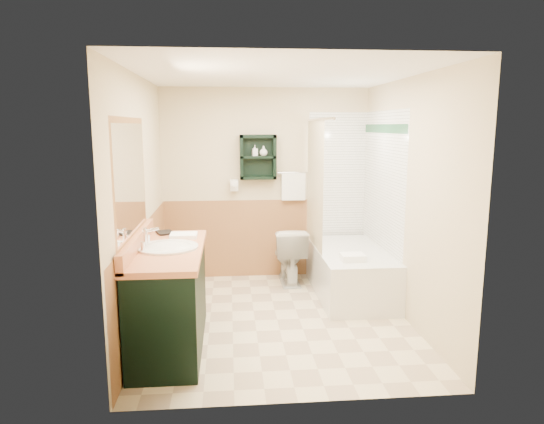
# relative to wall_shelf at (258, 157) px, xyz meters

# --- Properties ---
(floor) EXTENTS (3.00, 3.00, 0.00)m
(floor) POSITION_rel_wall_shelf_xyz_m (0.10, -1.41, -1.55)
(floor) COLOR beige
(floor) RESTS_ON ground
(back_wall) EXTENTS (2.60, 0.04, 2.40)m
(back_wall) POSITION_rel_wall_shelf_xyz_m (0.10, 0.11, -0.35)
(back_wall) COLOR beige
(back_wall) RESTS_ON ground
(left_wall) EXTENTS (0.04, 3.00, 2.40)m
(left_wall) POSITION_rel_wall_shelf_xyz_m (-1.22, -1.41, -0.35)
(left_wall) COLOR beige
(left_wall) RESTS_ON ground
(right_wall) EXTENTS (0.04, 3.00, 2.40)m
(right_wall) POSITION_rel_wall_shelf_xyz_m (1.42, -1.41, -0.35)
(right_wall) COLOR beige
(right_wall) RESTS_ON ground
(ceiling) EXTENTS (2.60, 3.00, 0.04)m
(ceiling) POSITION_rel_wall_shelf_xyz_m (0.10, -1.41, 0.87)
(ceiling) COLOR white
(ceiling) RESTS_ON back_wall
(wainscot_left) EXTENTS (2.98, 2.98, 1.00)m
(wainscot_left) POSITION_rel_wall_shelf_xyz_m (-1.19, -1.41, -1.05)
(wainscot_left) COLOR #B27748
(wainscot_left) RESTS_ON left_wall
(wainscot_back) EXTENTS (2.58, 2.58, 1.00)m
(wainscot_back) POSITION_rel_wall_shelf_xyz_m (0.10, 0.08, -1.05)
(wainscot_back) COLOR #B27748
(wainscot_back) RESTS_ON back_wall
(mirror_frame) EXTENTS (1.30, 1.30, 1.00)m
(mirror_frame) POSITION_rel_wall_shelf_xyz_m (-1.17, -1.96, -0.05)
(mirror_frame) COLOR #925E30
(mirror_frame) RESTS_ON left_wall
(mirror_glass) EXTENTS (1.20, 1.20, 0.90)m
(mirror_glass) POSITION_rel_wall_shelf_xyz_m (-1.17, -1.96, -0.05)
(mirror_glass) COLOR white
(mirror_glass) RESTS_ON left_wall
(tile_right) EXTENTS (1.50, 1.50, 2.10)m
(tile_right) POSITION_rel_wall_shelf_xyz_m (1.38, -0.66, -0.50)
(tile_right) COLOR white
(tile_right) RESTS_ON right_wall
(tile_back) EXTENTS (0.95, 0.95, 2.10)m
(tile_back) POSITION_rel_wall_shelf_xyz_m (1.13, 0.07, -0.50)
(tile_back) COLOR white
(tile_back) RESTS_ON back_wall
(tile_accent) EXTENTS (1.50, 1.50, 0.10)m
(tile_accent) POSITION_rel_wall_shelf_xyz_m (1.37, -0.66, 0.35)
(tile_accent) COLOR #154C29
(tile_accent) RESTS_ON right_wall
(wall_shelf) EXTENTS (0.45, 0.15, 0.55)m
(wall_shelf) POSITION_rel_wall_shelf_xyz_m (0.00, 0.00, 0.00)
(wall_shelf) COLOR black
(wall_shelf) RESTS_ON back_wall
(hair_dryer) EXTENTS (0.10, 0.24, 0.18)m
(hair_dryer) POSITION_rel_wall_shelf_xyz_m (-0.30, 0.02, -0.35)
(hair_dryer) COLOR white
(hair_dryer) RESTS_ON back_wall
(towel_bar) EXTENTS (0.40, 0.06, 0.40)m
(towel_bar) POSITION_rel_wall_shelf_xyz_m (0.45, 0.04, -0.20)
(towel_bar) COLOR white
(towel_bar) RESTS_ON back_wall
(curtain_rod) EXTENTS (0.03, 1.60, 0.03)m
(curtain_rod) POSITION_rel_wall_shelf_xyz_m (0.63, -0.66, 0.45)
(curtain_rod) COLOR silver
(curtain_rod) RESTS_ON back_wall
(shower_curtain) EXTENTS (1.05, 1.05, 1.70)m
(shower_curtain) POSITION_rel_wall_shelf_xyz_m (0.63, -0.48, -0.40)
(shower_curtain) COLOR beige
(shower_curtain) RESTS_ON curtain_rod
(vanity) EXTENTS (0.59, 1.42, 0.90)m
(vanity) POSITION_rel_wall_shelf_xyz_m (-0.89, -1.92, -1.10)
(vanity) COLOR black
(vanity) RESTS_ON ground
(bathtub) EXTENTS (0.80, 1.50, 0.54)m
(bathtub) POSITION_rel_wall_shelf_xyz_m (1.03, -0.74, -1.28)
(bathtub) COLOR silver
(bathtub) RESTS_ON ground
(toilet) EXTENTS (0.40, 0.71, 0.69)m
(toilet) POSITION_rel_wall_shelf_xyz_m (0.37, -0.22, -1.21)
(toilet) COLOR silver
(toilet) RESTS_ON ground
(counter_towel) EXTENTS (0.25, 0.19, 0.04)m
(counter_towel) POSITION_rel_wall_shelf_xyz_m (-0.79, -1.53, -0.63)
(counter_towel) COLOR white
(counter_towel) RESTS_ON vanity
(vanity_book) EXTENTS (0.14, 0.07, 0.20)m
(vanity_book) POSITION_rel_wall_shelf_xyz_m (-1.06, -1.36, -0.55)
(vanity_book) COLOR black
(vanity_book) RESTS_ON vanity
(tub_towel) EXTENTS (0.24, 0.20, 0.07)m
(tub_towel) POSITION_rel_wall_shelf_xyz_m (0.92, -1.19, -0.98)
(tub_towel) COLOR white
(tub_towel) RESTS_ON bathtub
(soap_bottle_a) EXTENTS (0.09, 0.14, 0.06)m
(soap_bottle_a) POSITION_rel_wall_shelf_xyz_m (-0.04, -0.01, 0.05)
(soap_bottle_a) COLOR silver
(soap_bottle_a) RESTS_ON wall_shelf
(soap_bottle_b) EXTENTS (0.14, 0.15, 0.10)m
(soap_bottle_b) POSITION_rel_wall_shelf_xyz_m (0.07, -0.01, 0.06)
(soap_bottle_b) COLOR silver
(soap_bottle_b) RESTS_ON wall_shelf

